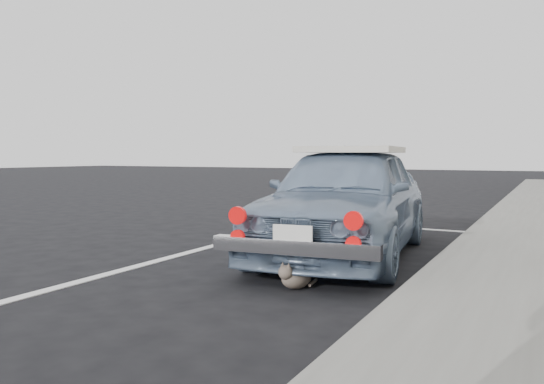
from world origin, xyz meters
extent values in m
cube|color=silver|center=(0.50, 6.50, 0.00)|extent=(3.00, 0.12, 0.01)
cube|color=silver|center=(-0.90, 3.00, 0.00)|extent=(0.12, 7.00, 0.01)
imported|color=#758CA8|center=(0.73, 4.02, 0.63)|extent=(1.91, 3.83, 1.25)
cube|color=silver|center=(0.68, 4.38, 1.18)|extent=(1.20, 1.51, 0.07)
cube|color=silver|center=(0.94, 2.24, 0.38)|extent=(1.41, 0.29, 0.12)
cube|color=white|center=(0.95, 2.20, 0.48)|extent=(0.33, 0.06, 0.17)
cylinder|color=red|center=(0.46, 2.15, 0.62)|extent=(0.15, 0.06, 0.15)
cylinder|color=red|center=(1.43, 2.27, 0.62)|extent=(0.15, 0.06, 0.15)
cylinder|color=red|center=(0.46, 2.15, 0.44)|extent=(0.12, 0.05, 0.12)
cylinder|color=red|center=(1.43, 2.27, 0.44)|extent=(0.12, 0.05, 0.12)
ellipsoid|color=#736757|center=(0.89, 2.39, 0.10)|extent=(0.28, 0.36, 0.19)
sphere|color=#736757|center=(0.86, 2.25, 0.17)|extent=(0.12, 0.12, 0.12)
cone|color=#736757|center=(0.83, 2.26, 0.23)|extent=(0.04, 0.04, 0.05)
cone|color=#736757|center=(0.89, 2.25, 0.23)|extent=(0.04, 0.04, 0.05)
cylinder|color=#736757|center=(0.98, 2.53, 0.04)|extent=(0.06, 0.21, 0.03)
camera|label=1|loc=(2.77, -1.58, 1.12)|focal=35.00mm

